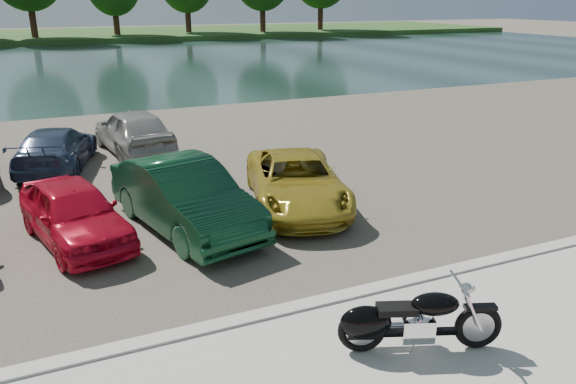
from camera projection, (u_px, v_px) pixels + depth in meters
name	position (u px, v px, depth m)	size (l,w,h in m)	color
ground	(383.00, 380.00, 7.47)	(200.00, 200.00, 0.00)	#595447
kerb	(316.00, 304.00, 9.17)	(60.00, 0.30, 0.14)	#AFAEA5
parking_lot	(181.00, 165.00, 16.94)	(60.00, 18.00, 0.04)	#444037
river	(87.00, 65.00, 41.94)	(120.00, 40.00, 0.00)	#1A302B
far_bank	(61.00, 36.00, 69.42)	(120.00, 24.00, 0.60)	#1C4217
motorcycle	(405.00, 321.00, 7.80)	(2.23, 1.10, 1.05)	black
car_4	(74.00, 213.00, 11.41)	(1.50, 3.73, 1.27)	red
car_5	(185.00, 196.00, 11.99)	(1.59, 4.55, 1.50)	#103C23
car_6	(296.00, 181.00, 13.35)	(2.09, 4.53, 1.26)	#B09A28
car_11	(56.00, 148.00, 16.33)	(1.72, 4.24, 1.23)	#31415F
car_12	(133.00, 131.00, 17.99)	(1.72, 4.28, 1.46)	#9C9B98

